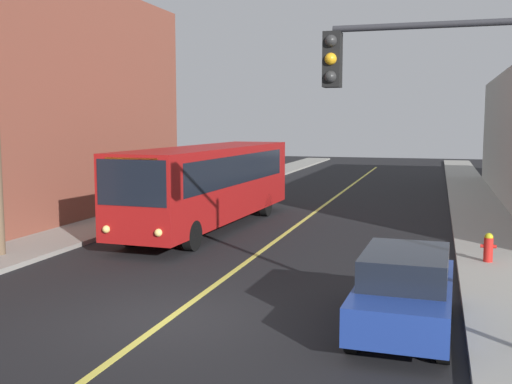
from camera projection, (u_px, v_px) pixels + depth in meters
name	position (u px, v px, depth m)	size (l,w,h in m)	color
ground_plane	(169.00, 319.00, 12.95)	(120.00, 120.00, 0.00)	black
sidewalk_left	(109.00, 224.00, 24.52)	(2.50, 90.00, 0.15)	gray
sidewalk_right	(493.00, 244.00, 20.39)	(2.50, 90.00, 0.15)	gray
lane_stripe_center	(311.00, 215.00, 27.22)	(0.16, 60.00, 0.01)	#D8CC4C
city_bus	(211.00, 182.00, 23.83)	(3.04, 12.23, 3.20)	maroon
parked_car_blue	(405.00, 289.00, 12.14)	(1.93, 4.45, 1.62)	navy
traffic_signal_right_corner	(442.00, 114.00, 10.72)	(3.75, 0.48, 6.00)	#2D2D33
fire_hydrant	(488.00, 247.00, 17.51)	(0.44, 0.26, 0.84)	red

